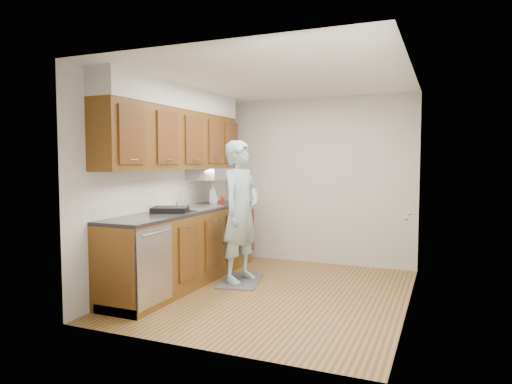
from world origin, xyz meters
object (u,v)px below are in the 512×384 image
soap_bottle_a (213,194)px  dish_rack (170,210)px  soap_bottle_b (214,198)px  soda_can (223,201)px  person (241,202)px  soap_bottle_c (214,198)px

soap_bottle_a → dish_rack: (0.03, -1.14, -0.12)m
soap_bottle_b → dish_rack: (0.01, -1.13, -0.06)m
soap_bottle_b → soda_can: bearing=-22.3°
dish_rack → person: bearing=23.2°
soap_bottle_a → soap_bottle_b: soap_bottle_a is taller
soap_bottle_a → soda_can: (0.20, -0.09, -0.10)m
person → soap_bottle_c: 0.93m
soap_bottle_c → soda_can: (0.24, -0.20, -0.03)m
soda_can → person: bearing=-41.2°
dish_rack → soap_bottle_c: bearing=71.0°
soap_bottle_b → dish_rack: size_ratio=0.43×
person → dish_rack: size_ratio=4.91×
person → soap_bottle_a: size_ratio=6.82×
person → soda_can: (-0.47, 0.41, -0.04)m
soda_can → dish_rack: bearing=-99.4°
soap_bottle_a → soda_can: bearing=-23.5°
soap_bottle_a → dish_rack: soap_bottle_a is taller
person → dish_rack: bearing=144.9°
soap_bottle_b → dish_rack: bearing=-89.7°
person → soda_can: bearing=58.6°
soda_can → dish_rack: soda_can is taller
person → soap_bottle_a: person is taller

